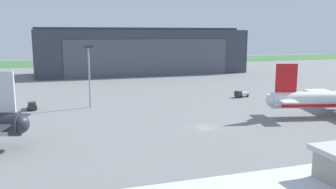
# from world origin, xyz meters

# --- Properties ---
(ground_plane) EXTENTS (440.00, 440.00, 0.00)m
(ground_plane) POSITION_xyz_m (0.00, 0.00, 0.00)
(ground_plane) COLOR slate
(grass_field_strip) EXTENTS (440.00, 56.00, 0.08)m
(grass_field_strip) POSITION_xyz_m (0.00, 183.52, 0.04)
(grass_field_strip) COLOR #3C6F39
(grass_field_strip) RESTS_ON ground_plane
(maintenance_hangar) EXTENTS (100.96, 30.11, 22.49)m
(maintenance_hangar) POSITION_xyz_m (12.39, 106.52, 10.78)
(maintenance_hangar) COLOR #383D47
(maintenance_hangar) RESTS_ON ground_plane
(fuel_bowser) EXTENTS (5.26, 3.39, 2.01)m
(fuel_bowser) POSITION_xyz_m (25.62, 30.28, 0.98)
(fuel_bowser) COLOR #2D2D33
(fuel_bowser) RESTS_ON ground_plane
(stair_truck) EXTENTS (2.52, 5.25, 2.17)m
(stair_truck) POSITION_xyz_m (-35.89, 30.67, 1.09)
(stair_truck) COLOR #2D2D33
(stair_truck) RESTS_ON ground_plane
(apron_light_mast) EXTENTS (2.40, 0.50, 16.68)m
(apron_light_mast) POSITION_xyz_m (-21.05, 28.69, 9.92)
(apron_light_mast) COLOR #99999E
(apron_light_mast) RESTS_ON ground_plane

